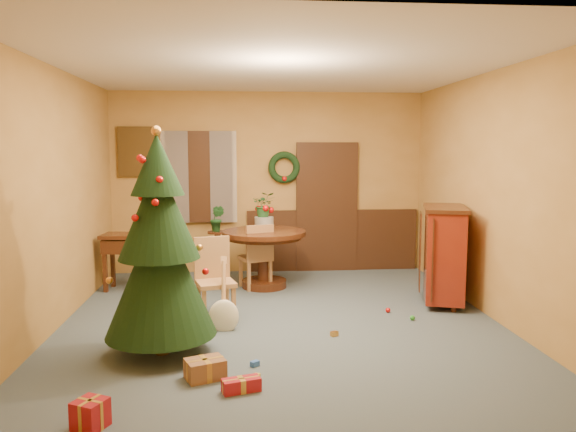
{
  "coord_description": "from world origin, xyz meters",
  "views": [
    {
      "loc": [
        -0.45,
        -6.32,
        1.99
      ],
      "look_at": [
        0.12,
        0.4,
        1.18
      ],
      "focal_mm": 35.0,
      "sensor_mm": 36.0,
      "label": 1
    }
  ],
  "objects": [
    {
      "name": "room_envelope",
      "position": [
        0.21,
        2.7,
        1.12
      ],
      "size": [
        5.5,
        5.5,
        5.5
      ],
      "color": "#36444E",
      "rests_on": "ground"
    },
    {
      "name": "dining_table",
      "position": [
        -0.12,
        1.64,
        0.58
      ],
      "size": [
        1.2,
        1.2,
        0.83
      ],
      "color": "black",
      "rests_on": "floor"
    },
    {
      "name": "urn",
      "position": [
        -0.12,
        1.64,
        0.93
      ],
      "size": [
        0.27,
        0.27,
        0.2
      ],
      "primitive_type": "cylinder",
      "color": "slate",
      "rests_on": "dining_table"
    },
    {
      "name": "centerpiece_plant",
      "position": [
        -0.12,
        1.64,
        1.2
      ],
      "size": [
        0.32,
        0.28,
        0.36
      ],
      "primitive_type": "imported",
      "color": "#1E4C23",
      "rests_on": "urn"
    },
    {
      "name": "chair_near",
      "position": [
        -0.77,
        0.14,
        0.52
      ],
      "size": [
        0.51,
        0.51,
        0.97
      ],
      "color": "#A57942",
      "rests_on": "floor"
    },
    {
      "name": "chair_far",
      "position": [
        -0.22,
        1.54,
        0.5
      ],
      "size": [
        0.52,
        0.52,
        0.94
      ],
      "color": "#A57942",
      "rests_on": "floor"
    },
    {
      "name": "guitar",
      "position": [
        -0.65,
        -0.29,
        0.39
      ],
      "size": [
        0.43,
        0.56,
        0.76
      ],
      "primitive_type": null,
      "rotation": [
        -0.49,
        0.0,
        -0.22
      ],
      "color": "#EDE9C5",
      "rests_on": "floor"
    },
    {
      "name": "plant_stand",
      "position": [
        -0.8,
        2.05,
        0.48
      ],
      "size": [
        0.3,
        0.3,
        0.77
      ],
      "color": "black",
      "rests_on": "floor"
    },
    {
      "name": "stand_plant",
      "position": [
        -0.8,
        2.05,
        0.96
      ],
      "size": [
        0.26,
        0.24,
        0.39
      ],
      "primitive_type": "imported",
      "rotation": [
        0.0,
        0.0,
        -0.38
      ],
      "color": "#19471E",
      "rests_on": "plant_stand"
    },
    {
      "name": "christmas_tree",
      "position": [
        -1.23,
        -0.94,
        1.05
      ],
      "size": [
        1.07,
        1.07,
        2.21
      ],
      "color": "#382111",
      "rests_on": "floor"
    },
    {
      "name": "writing_desk",
      "position": [
        -1.95,
        1.65,
        0.6
      ],
      "size": [
        0.95,
        0.54,
        0.8
      ],
      "color": "black",
      "rests_on": "floor"
    },
    {
      "name": "sideboard",
      "position": [
        2.15,
        0.58,
        0.68
      ],
      "size": [
        0.78,
        1.09,
        1.26
      ],
      "color": "#5F120A",
      "rests_on": "floor"
    },
    {
      "name": "gift_a",
      "position": [
        -0.77,
        -1.59,
        0.09
      ],
      "size": [
        0.39,
        0.34,
        0.18
      ],
      "color": "brown",
      "rests_on": "floor"
    },
    {
      "name": "gift_b",
      "position": [
        -1.54,
        -2.4,
        0.1
      ],
      "size": [
        0.28,
        0.28,
        0.21
      ],
      "color": "maroon",
      "rests_on": "floor"
    },
    {
      "name": "gift_c",
      "position": [
        -1.03,
        0.01,
        0.06
      ],
      "size": [
        0.29,
        0.27,
        0.13
      ],
      "color": "brown",
      "rests_on": "floor"
    },
    {
      "name": "gift_d",
      "position": [
        -0.46,
        -1.88,
        0.06
      ],
      "size": [
        0.34,
        0.21,
        0.11
      ],
      "color": "maroon",
      "rests_on": "floor"
    },
    {
      "name": "toy_a",
      "position": [
        -0.34,
        -1.35,
        0.03
      ],
      "size": [
        0.09,
        0.09,
        0.05
      ],
      "primitive_type": "cube",
      "rotation": [
        0.0,
        0.0,
        0.69
      ],
      "color": "#2959B5",
      "rests_on": "floor"
    },
    {
      "name": "toy_b",
      "position": [
        1.54,
        -0.11,
        0.03
      ],
      "size": [
        0.06,
        0.06,
        0.06
      ],
      "primitive_type": "sphere",
      "color": "#298424",
      "rests_on": "floor"
    },
    {
      "name": "toy_c",
      "position": [
        -0.33,
        -1.66,
        0.03
      ],
      "size": [
        0.08,
        0.09,
        0.05
      ],
      "primitive_type": "cube",
      "rotation": [
        0.0,
        0.0,
        1.11
      ],
      "color": "#B48F21",
      "rests_on": "floor"
    },
    {
      "name": "toy_d",
      "position": [
        1.33,
        0.23,
        0.03
      ],
      "size": [
        0.06,
        0.06,
        0.06
      ],
      "primitive_type": "sphere",
      "color": "red",
      "rests_on": "floor"
    },
    {
      "name": "toy_e",
      "position": [
        0.53,
        -0.58,
        0.03
      ],
      "size": [
        0.09,
        0.08,
        0.05
      ],
      "primitive_type": "cube",
      "rotation": [
        0.0,
        0.0,
        0.47
      ],
      "color": "orange",
      "rests_on": "floor"
    }
  ]
}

